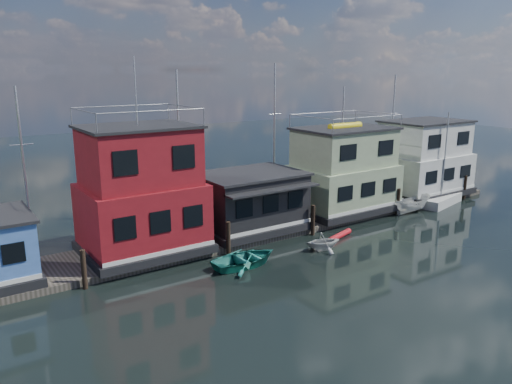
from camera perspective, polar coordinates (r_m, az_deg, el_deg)
ground at (r=27.90m, az=14.21°, el=-10.91°), size 160.00×160.00×0.00m
dock at (r=36.25m, az=-0.02°, el=-4.31°), size 48.00×5.00×0.40m
houseboat_red at (r=31.38m, az=-12.98°, el=-0.13°), size 7.40×5.90×11.86m
houseboat_dark at (r=35.34m, az=-0.68°, el=-1.04°), size 7.40×6.10×4.06m
houseboat_green at (r=40.64m, az=9.95°, el=2.36°), size 8.40×5.90×7.03m
houseboat_white at (r=48.05m, az=18.59°, el=3.58°), size 8.40×5.90×6.66m
pilings at (r=33.62m, az=2.19°, el=-4.17°), size 42.28×0.28×2.20m
background_masts at (r=42.51m, az=0.74°, el=5.80°), size 36.40×0.16×12.00m
motorboat at (r=42.89m, az=17.37°, el=-1.36°), size 3.83×1.72×1.44m
day_sailer at (r=46.37m, az=20.38°, el=-0.82°), size 5.33×2.79×8.01m
dinghy_white at (r=32.88m, az=7.68°, el=-5.59°), size 2.79×2.57×1.24m
red_kayak at (r=35.48m, az=9.55°, el=-4.92°), size 2.66×1.15×0.39m
dinghy_teal at (r=30.19m, az=-1.22°, el=-7.63°), size 4.35×3.18×0.88m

